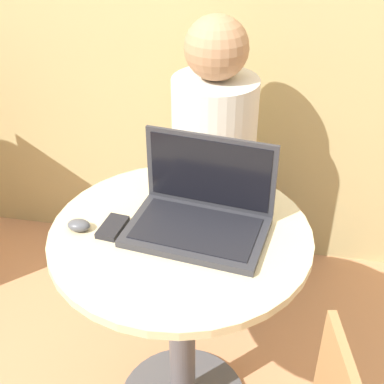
{
  "coord_description": "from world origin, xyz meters",
  "views": [
    {
      "loc": [
        0.25,
        -1.14,
        1.65
      ],
      "look_at": [
        0.02,
        0.05,
        0.86
      ],
      "focal_mm": 50.0,
      "sensor_mm": 36.0,
      "label": 1
    }
  ],
  "objects": [
    {
      "name": "computer_mouse",
      "position": [
        -0.28,
        -0.04,
        0.77
      ],
      "size": [
        0.06,
        0.05,
        0.03
      ],
      "color": "#4C4C51",
      "rests_on": "round_table"
    },
    {
      "name": "cell_phone",
      "position": [
        -0.19,
        -0.03,
        0.77
      ],
      "size": [
        0.07,
        0.11,
        0.02
      ],
      "color": "black",
      "rests_on": "round_table"
    },
    {
      "name": "laptop",
      "position": [
        0.05,
        0.03,
        0.81
      ],
      "size": [
        0.4,
        0.29,
        0.24
      ],
      "color": "#2D2D33",
      "rests_on": "round_table"
    },
    {
      "name": "round_table",
      "position": [
        0.0,
        0.0,
        0.53
      ],
      "size": [
        0.72,
        0.72,
        0.76
      ],
      "color": "#4C4C51",
      "rests_on": "ground_plane"
    },
    {
      "name": "person_seated",
      "position": [
        -0.0,
        0.66,
        0.5
      ],
      "size": [
        0.32,
        0.49,
        1.18
      ],
      "color": "#3D4766",
      "rests_on": "ground_plane"
    }
  ]
}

